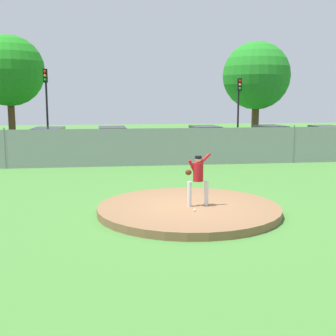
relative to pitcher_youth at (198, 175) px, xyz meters
name	(u,v)px	position (x,y,z in m)	size (l,w,h in m)	color
ground_plane	(165,179)	(-0.26, 6.07, -1.23)	(80.00, 80.00, 0.00)	#427A33
asphalt_strip	(148,155)	(-0.26, 14.57, -1.22)	(44.00, 7.00, 0.01)	#2B2B2D
pitchers_mound	(189,209)	(-0.26, 0.07, -1.11)	(5.77, 5.77, 0.24)	brown
pitcher_youth	(198,175)	(0.00, 0.00, 0.00)	(0.80, 0.32, 1.69)	silver
baseball	(195,210)	(-0.22, -0.64, -0.95)	(0.07, 0.07, 0.07)	white
chainlink_fence	(155,147)	(-0.26, 10.07, -0.23)	(38.51, 0.07, 2.09)	gray
parked_car_white	(205,140)	(3.52, 15.04, -0.40)	(2.07, 4.36, 1.76)	silver
parked_car_silver	(270,140)	(7.79, 14.70, -0.39)	(2.02, 4.31, 1.78)	#B7BABF
parked_car_champagne	(112,141)	(-2.47, 15.03, -0.39)	(1.96, 4.74, 1.75)	tan
parked_car_teal	(327,140)	(11.47, 14.20, -0.40)	(1.91, 4.28, 1.75)	#146066
parked_car_navy	(49,143)	(-6.29, 14.26, -0.38)	(2.04, 4.45, 1.79)	#161E4C
traffic_cone_orange	(24,152)	(-7.86, 14.70, -0.97)	(0.40, 0.40, 0.55)	orange
traffic_light_near	(46,96)	(-6.85, 18.38, 2.48)	(0.28, 0.46, 5.48)	black
traffic_light_far	(239,100)	(6.81, 18.77, 2.14)	(0.28, 0.46, 4.94)	black
tree_broad_right	(9,71)	(-10.14, 22.96, 4.34)	(5.39, 5.39, 8.28)	#4C331E
tree_slender_far	(256,76)	(9.39, 22.61, 4.07)	(5.49, 5.49, 8.07)	#4C331E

